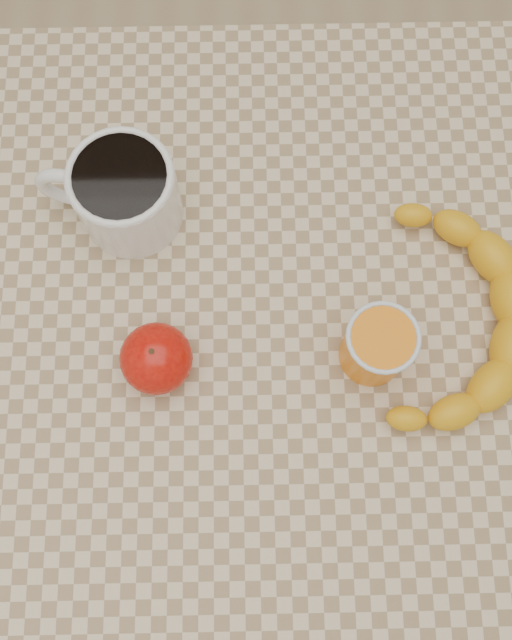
{
  "coord_description": "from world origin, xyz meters",
  "views": [
    {
      "loc": [
        -0.0,
        -0.2,
        1.54
      ],
      "look_at": [
        0.0,
        0.0,
        0.77
      ],
      "focal_mm": 40.0,
      "sensor_mm": 36.0,
      "label": 1
    }
  ],
  "objects_px": {
    "coffee_mug": "(123,193)",
    "apple": "(156,359)",
    "table": "(256,341)",
    "banana": "(454,322)",
    "orange_juice_glass": "(377,346)"
  },
  "relations": [
    {
      "from": "orange_juice_glass",
      "to": "apple",
      "type": "xyz_separation_m",
      "value": [
        -0.24,
        -0.01,
        -0.01
      ]
    },
    {
      "from": "table",
      "to": "coffee_mug",
      "type": "height_order",
      "value": "coffee_mug"
    },
    {
      "from": "banana",
      "to": "table",
      "type": "bearing_deg",
      "value": -166.01
    },
    {
      "from": "table",
      "to": "apple",
      "type": "distance_m",
      "value": 0.17
    },
    {
      "from": "table",
      "to": "coffee_mug",
      "type": "bearing_deg",
      "value": 136.1
    },
    {
      "from": "coffee_mug",
      "to": "table",
      "type": "bearing_deg",
      "value": -43.9
    },
    {
      "from": "coffee_mug",
      "to": "apple",
      "type": "relative_size",
      "value": 1.91
    },
    {
      "from": "table",
      "to": "coffee_mug",
      "type": "relative_size",
      "value": 4.62
    },
    {
      "from": "banana",
      "to": "orange_juice_glass",
      "type": "bearing_deg",
      "value": -145.48
    },
    {
      "from": "coffee_mug",
      "to": "orange_juice_glass",
      "type": "xyz_separation_m",
      "value": [
        0.28,
        -0.18,
        -0.01
      ]
    },
    {
      "from": "coffee_mug",
      "to": "apple",
      "type": "height_order",
      "value": "coffee_mug"
    },
    {
      "from": "apple",
      "to": "table",
      "type": "bearing_deg",
      "value": 22.77
    },
    {
      "from": "apple",
      "to": "banana",
      "type": "height_order",
      "value": "apple"
    },
    {
      "from": "coffee_mug",
      "to": "orange_juice_glass",
      "type": "distance_m",
      "value": 0.33
    },
    {
      "from": "apple",
      "to": "coffee_mug",
      "type": "bearing_deg",
      "value": 101.55
    }
  ]
}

